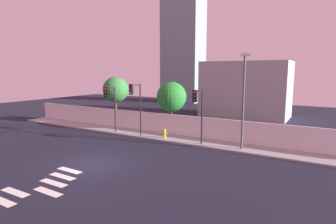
% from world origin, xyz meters
% --- Properties ---
extents(ground_plane, '(80.00, 80.00, 0.00)m').
position_xyz_m(ground_plane, '(0.00, 0.00, 0.00)').
color(ground_plane, black).
extents(sidewalk, '(36.00, 2.40, 0.15)m').
position_xyz_m(sidewalk, '(0.00, 8.20, 0.07)').
color(sidewalk, '#959595').
rests_on(sidewalk, ground).
extents(perimeter_wall, '(36.00, 0.18, 1.80)m').
position_xyz_m(perimeter_wall, '(0.00, 9.49, 1.05)').
color(perimeter_wall, silver).
rests_on(perimeter_wall, sidewalk).
extents(crosswalk_marking, '(3.31, 4.70, 0.01)m').
position_xyz_m(crosswalk_marking, '(0.19, -3.67, 0.00)').
color(crosswalk_marking, silver).
rests_on(crosswalk_marking, ground).
extents(traffic_light_left, '(0.39, 1.27, 4.33)m').
position_xyz_m(traffic_light_left, '(4.07, 6.98, 3.32)').
color(traffic_light_left, black).
rests_on(traffic_light_left, sidewalk).
extents(traffic_light_center, '(0.42, 1.31, 4.63)m').
position_xyz_m(traffic_light_center, '(-1.88, 6.97, 3.53)').
color(traffic_light_center, black).
rests_on(traffic_light_center, sidewalk).
extents(traffic_light_right, '(0.36, 1.48, 4.29)m').
position_xyz_m(traffic_light_right, '(-4.72, 6.86, 3.30)').
color(traffic_light_right, black).
rests_on(traffic_light_right, sidewalk).
extents(street_lamp_curbside, '(0.95, 2.21, 6.89)m').
position_xyz_m(street_lamp_curbside, '(7.38, 7.46, 4.25)').
color(street_lamp_curbside, '#4C4C51').
rests_on(street_lamp_curbside, sidewalk).
extents(fire_hydrant, '(0.44, 0.26, 0.80)m').
position_xyz_m(fire_hydrant, '(0.61, 7.74, 0.58)').
color(fire_hydrant, gold).
rests_on(fire_hydrant, sidewalk).
extents(roadside_tree_leftmost, '(2.74, 2.74, 5.28)m').
position_xyz_m(roadside_tree_leftmost, '(-7.15, 10.40, 3.90)').
color(roadside_tree_leftmost, brown).
rests_on(roadside_tree_leftmost, ground).
extents(roadside_tree_midleft, '(2.83, 2.83, 4.89)m').
position_xyz_m(roadside_tree_midleft, '(-0.23, 10.40, 3.47)').
color(roadside_tree_midleft, brown).
rests_on(roadside_tree_midleft, ground).
extents(low_building_distant, '(10.61, 6.00, 7.09)m').
position_xyz_m(low_building_distant, '(3.21, 23.49, 3.55)').
color(low_building_distant, '#A1A1A1').
rests_on(low_building_distant, ground).
extents(tower_on_skyline, '(7.36, 5.00, 28.49)m').
position_xyz_m(tower_on_skyline, '(-12.15, 35.49, 14.25)').
color(tower_on_skyline, gray).
rests_on(tower_on_skyline, ground).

